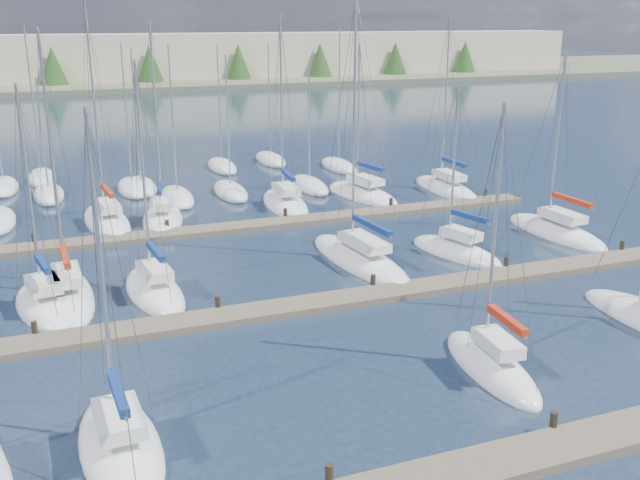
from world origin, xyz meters
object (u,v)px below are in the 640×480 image
object	(u,v)px
sailboat_h	(45,305)
sailboat_j	(155,291)
sailboat_p	(285,203)
sailboat_q	(362,194)
sailboat_i	(68,295)
sailboat_k	(360,259)
sailboat_o	(163,219)
sailboat_m	(556,232)
sailboat_r	(446,188)
sailboat_d	(492,366)
sailboat_n	(107,221)
sailboat_l	(456,252)
sailboat_c	(120,446)

from	to	relation	value
sailboat_h	sailboat_j	distance (m)	5.15
sailboat_p	sailboat_q	distance (m)	6.53
sailboat_i	sailboat_p	distance (m)	20.60
sailboat_k	sailboat_j	bearing A→B (deg)	178.30
sailboat_o	sailboat_m	bearing A→B (deg)	-16.94
sailboat_p	sailboat_m	world-z (taller)	sailboat_p
sailboat_o	sailboat_i	bearing A→B (deg)	-107.47
sailboat_p	sailboat_r	world-z (taller)	sailboat_r
sailboat_h	sailboat_o	bearing A→B (deg)	50.07
sailboat_h	sailboat_d	world-z (taller)	sailboat_h
sailboat_d	sailboat_q	bearing A→B (deg)	80.92
sailboat_i	sailboat_o	size ratio (longest dim) A/B	0.98
sailboat_h	sailboat_n	distance (m)	14.67
sailboat_l	sailboat_k	size ratio (longest dim) A/B	0.70
sailboat_l	sailboat_c	bearing A→B (deg)	-162.74
sailboat_h	sailboat_q	xyz separation A→B (m)	(23.31, 14.92, -0.01)
sailboat_r	sailboat_k	bearing A→B (deg)	-134.59
sailboat_n	sailboat_m	distance (m)	29.50
sailboat_i	sailboat_l	xyz separation A→B (m)	(21.44, -1.06, -0.01)
sailboat_i	sailboat_h	size ratio (longest dim) A/B	1.21
sailboat_o	sailboat_p	bearing A→B (deg)	17.43
sailboat_i	sailboat_n	xyz separation A→B (m)	(3.03, 13.07, 0.00)
sailboat_j	sailboat_p	bearing A→B (deg)	45.63
sailboat_r	sailboat_n	bearing A→B (deg)	-179.11
sailboat_h	sailboat_k	bearing A→B (deg)	-7.30
sailboat_c	sailboat_j	bearing A→B (deg)	74.33
sailboat_q	sailboat_o	bearing A→B (deg)	176.33
sailboat_l	sailboat_m	distance (m)	8.21
sailboat_i	sailboat_n	distance (m)	13.42
sailboat_n	sailboat_j	distance (m)	14.09
sailboat_l	sailboat_q	bearing A→B (deg)	71.47
sailboat_j	sailboat_m	bearing A→B (deg)	-2.58
sailboat_o	sailboat_r	xyz separation A→B (m)	(22.58, 0.88, -0.01)
sailboat_h	sailboat_q	size ratio (longest dim) A/B	0.93
sailboat_n	sailboat_j	size ratio (longest dim) A/B	1.30
sailboat_p	sailboat_j	world-z (taller)	sailboat_p
sailboat_l	sailboat_m	size ratio (longest dim) A/B	0.88
sailboat_i	sailboat_m	xyz separation A→B (m)	(29.56, 0.17, -0.02)
sailboat_k	sailboat_h	bearing A→B (deg)	177.31
sailboat_i	sailboat_k	xyz separation A→B (m)	(15.62, -0.27, -0.01)
sailboat_h	sailboat_n	xyz separation A→B (m)	(4.13, 14.07, 0.01)
sailboat_j	sailboat_r	bearing A→B (deg)	24.17
sailboat_d	sailboat_q	world-z (taller)	sailboat_q
sailboat_n	sailboat_d	size ratio (longest dim) A/B	1.42
sailboat_n	sailboat_l	distance (m)	23.21
sailboat_p	sailboat_k	bearing A→B (deg)	-85.00
sailboat_h	sailboat_d	distance (m)	20.78
sailboat_k	sailboat_o	bearing A→B (deg)	120.57
sailboat_h	sailboat_j	size ratio (longest dim) A/B	0.93
sailboat_m	sailboat_j	xyz separation A→B (m)	(-25.50, -1.15, 0.01)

